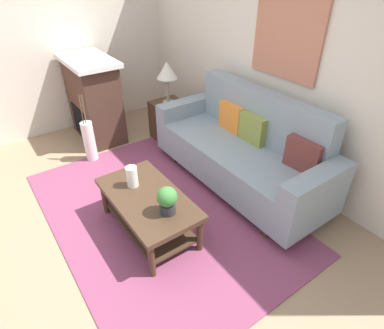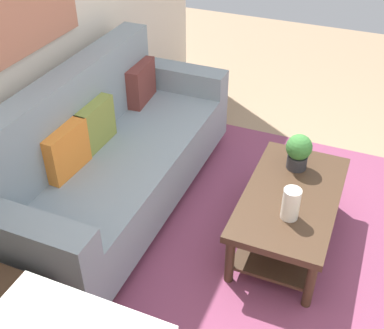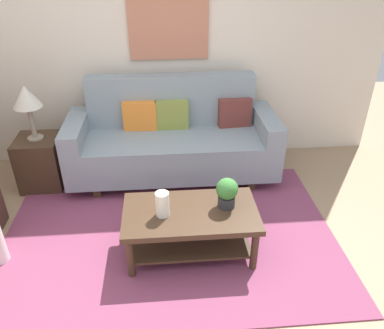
{
  "view_description": "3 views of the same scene",
  "coord_description": "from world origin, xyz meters",
  "px_view_note": "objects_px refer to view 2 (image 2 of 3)",
  "views": [
    {
      "loc": [
        2.3,
        -0.72,
        2.32
      ],
      "look_at": [
        0.3,
        0.71,
        0.69
      ],
      "focal_mm": 29.91,
      "sensor_mm": 36.0,
      "label": 1
    },
    {
      "loc": [
        -2.3,
        -0.04,
        2.44
      ],
      "look_at": [
        0.19,
        1.0,
        0.46
      ],
      "focal_mm": 44.83,
      "sensor_mm": 36.0,
      "label": 2
    },
    {
      "loc": [
        -0.02,
        -2.17,
        2.32
      ],
      "look_at": [
        0.24,
        0.9,
        0.5
      ],
      "focal_mm": 35.49,
      "sensor_mm": 36.0,
      "label": 3
    }
  ],
  "objects_px": {
    "throw_pillow_maroon": "(141,83)",
    "potted_plant_tabletop": "(299,151)",
    "throw_pillow_orange": "(65,151)",
    "couch": "(113,158)",
    "tabletop_vase": "(291,204)",
    "coffee_table": "(290,207)",
    "throw_pillow_olive": "(94,125)"
  },
  "relations": [
    {
      "from": "throw_pillow_maroon",
      "to": "potted_plant_tabletop",
      "type": "bearing_deg",
      "value": -102.58
    },
    {
      "from": "throw_pillow_maroon",
      "to": "potted_plant_tabletop",
      "type": "relative_size",
      "value": 1.37
    },
    {
      "from": "throw_pillow_maroon",
      "to": "throw_pillow_orange",
      "type": "bearing_deg",
      "value": 180.0
    },
    {
      "from": "couch",
      "to": "tabletop_vase",
      "type": "bearing_deg",
      "value": -95.74
    },
    {
      "from": "couch",
      "to": "throw_pillow_orange",
      "type": "height_order",
      "value": "couch"
    },
    {
      "from": "couch",
      "to": "potted_plant_tabletop",
      "type": "distance_m",
      "value": 1.31
    },
    {
      "from": "coffee_table",
      "to": "tabletop_vase",
      "type": "relative_size",
      "value": 5.2
    },
    {
      "from": "coffee_table",
      "to": "throw_pillow_olive",
      "type": "bearing_deg",
      "value": 93.74
    },
    {
      "from": "throw_pillow_maroon",
      "to": "tabletop_vase",
      "type": "distance_m",
      "value": 1.67
    },
    {
      "from": "throw_pillow_maroon",
      "to": "couch",
      "type": "bearing_deg",
      "value": -169.77
    },
    {
      "from": "throw_pillow_maroon",
      "to": "coffee_table",
      "type": "distance_m",
      "value": 1.58
    },
    {
      "from": "throw_pillow_orange",
      "to": "tabletop_vase",
      "type": "xyz_separation_m",
      "value": [
        0.22,
        -1.44,
        -0.14
      ]
    },
    {
      "from": "coffee_table",
      "to": "tabletop_vase",
      "type": "xyz_separation_m",
      "value": [
        -0.22,
        -0.03,
        0.22
      ]
    },
    {
      "from": "throw_pillow_orange",
      "to": "couch",
      "type": "bearing_deg",
      "value": -19.84
    },
    {
      "from": "couch",
      "to": "coffee_table",
      "type": "height_order",
      "value": "couch"
    },
    {
      "from": "throw_pillow_olive",
      "to": "throw_pillow_maroon",
      "type": "xyz_separation_m",
      "value": [
        0.7,
        0.0,
        0.0
      ]
    },
    {
      "from": "throw_pillow_olive",
      "to": "potted_plant_tabletop",
      "type": "relative_size",
      "value": 1.37
    },
    {
      "from": "throw_pillow_maroon",
      "to": "tabletop_vase",
      "type": "bearing_deg",
      "value": -119.88
    },
    {
      "from": "potted_plant_tabletop",
      "to": "throw_pillow_orange",
      "type": "bearing_deg",
      "value": 118.35
    },
    {
      "from": "throw_pillow_orange",
      "to": "throw_pillow_maroon",
      "type": "relative_size",
      "value": 1.0
    },
    {
      "from": "couch",
      "to": "throw_pillow_maroon",
      "type": "relative_size",
      "value": 6.2
    },
    {
      "from": "coffee_table",
      "to": "tabletop_vase",
      "type": "bearing_deg",
      "value": -171.88
    },
    {
      "from": "throw_pillow_olive",
      "to": "coffee_table",
      "type": "distance_m",
      "value": 1.46
    },
    {
      "from": "coffee_table",
      "to": "potted_plant_tabletop",
      "type": "distance_m",
      "value": 0.4
    },
    {
      "from": "couch",
      "to": "throw_pillow_olive",
      "type": "relative_size",
      "value": 6.2
    },
    {
      "from": "throw_pillow_olive",
      "to": "throw_pillow_maroon",
      "type": "relative_size",
      "value": 1.0
    },
    {
      "from": "throw_pillow_olive",
      "to": "coffee_table",
      "type": "relative_size",
      "value": 0.33
    },
    {
      "from": "throw_pillow_olive",
      "to": "potted_plant_tabletop",
      "type": "xyz_separation_m",
      "value": [
        0.39,
        -1.37,
        -0.11
      ]
    },
    {
      "from": "throw_pillow_orange",
      "to": "throw_pillow_maroon",
      "type": "bearing_deg",
      "value": 0.0
    },
    {
      "from": "throw_pillow_orange",
      "to": "throw_pillow_maroon",
      "type": "distance_m",
      "value": 1.04
    },
    {
      "from": "couch",
      "to": "tabletop_vase",
      "type": "relative_size",
      "value": 10.55
    },
    {
      "from": "tabletop_vase",
      "to": "throw_pillow_maroon",
      "type": "bearing_deg",
      "value": 60.12
    }
  ]
}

